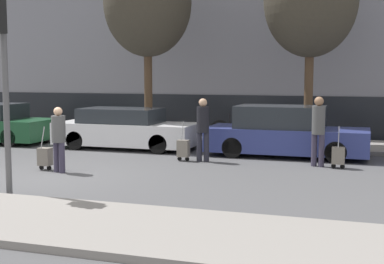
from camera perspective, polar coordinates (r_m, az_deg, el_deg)
name	(u,v)px	position (r m, az deg, el deg)	size (l,w,h in m)	color
ground_plane	(54,175)	(13.34, -14.47, -4.44)	(80.00, 80.00, 0.00)	#4C4C4F
sidewalk_far	(160,139)	(19.53, -3.40, -0.73)	(28.00, 3.00, 0.12)	gray
parked_car_1	(125,129)	(17.50, -7.14, 0.28)	(4.60, 1.75, 1.31)	silver
parked_car_2	(285,133)	(15.95, 9.88, -0.11)	(4.67, 1.76, 1.49)	navy
pedestrian_left	(59,136)	(13.49, -14.04, -0.39)	(0.34, 0.34, 1.62)	#383347
trolley_left	(45,157)	(13.99, -15.41, -2.56)	(0.34, 0.29, 1.11)	slate
pedestrian_center	(203,126)	(14.72, 1.17, 0.67)	(0.35, 0.34, 1.75)	#23232D
trolley_center	(183,148)	(14.89, -0.93, -1.77)	(0.34, 0.29, 1.13)	slate
pedestrian_right	(318,127)	(14.31, 13.33, 0.56)	(0.34, 0.34, 1.83)	#383347
trolley_right	(338,156)	(14.22, 15.34, -2.45)	(0.34, 0.29, 1.09)	slate
traffic_light	(1,52)	(10.96, -19.74, 8.00)	(0.28, 0.47, 3.99)	#515154
parked_bicycle	(235,130)	(18.35, 4.56, 0.17)	(1.77, 0.06, 0.96)	black
bare_tree_near_crossing	(311,1)	(17.61, 12.55, 13.53)	(2.94, 2.94, 6.40)	#4C3826
bare_tree_down_street	(148,3)	(18.75, -4.77, 13.52)	(3.00, 3.00, 6.55)	#4C3826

